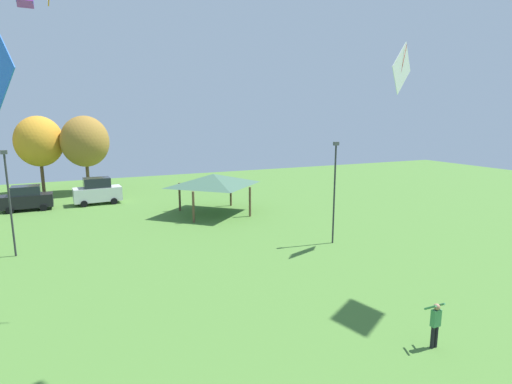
% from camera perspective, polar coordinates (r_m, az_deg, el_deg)
% --- Properties ---
extents(person_standing_mid_field, '(0.52, 0.52, 1.82)m').
position_cam_1_polar(person_standing_mid_field, '(17.03, 24.24, -16.58)').
color(person_standing_mid_field, black).
rests_on(person_standing_mid_field, ground).
extents(kite_flying_3, '(2.92, 1.49, 3.24)m').
position_cam_1_polar(kite_flying_3, '(28.20, 20.10, 16.22)').
color(kite_flying_3, white).
extents(parked_car_leftmost, '(4.37, 2.14, 2.31)m').
position_cam_1_polar(parked_car_leftmost, '(42.69, -29.92, -0.78)').
color(parked_car_leftmost, black).
rests_on(parked_car_leftmost, ground).
extents(parked_car_second_from_left, '(4.57, 2.29, 2.65)m').
position_cam_1_polar(parked_car_second_from_left, '(42.73, -21.71, 0.10)').
color(parked_car_second_from_left, silver).
rests_on(parked_car_second_from_left, ground).
extents(park_pavilion, '(6.54, 6.07, 3.60)m').
position_cam_1_polar(park_pavilion, '(35.68, -6.11, 1.77)').
color(park_pavilion, brown).
rests_on(park_pavilion, ground).
extents(light_post_0, '(0.36, 0.20, 6.62)m').
position_cam_1_polar(light_post_0, '(28.57, -31.79, -0.72)').
color(light_post_0, '#2D2D33').
rests_on(light_post_0, ground).
extents(light_post_1, '(0.36, 0.20, 6.95)m').
position_cam_1_polar(light_post_1, '(27.38, 11.15, 0.63)').
color(light_post_1, '#2D2D33').
rests_on(light_post_1, ground).
extents(treeline_tree_3, '(5.08, 5.08, 8.70)m').
position_cam_1_polar(treeline_tree_3, '(50.69, -28.58, 6.36)').
color(treeline_tree_3, brown).
rests_on(treeline_tree_3, ground).
extents(treeline_tree_4, '(5.19, 5.19, 8.72)m').
position_cam_1_polar(treeline_tree_4, '(49.09, -23.23, 6.65)').
color(treeline_tree_4, brown).
rests_on(treeline_tree_4, ground).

